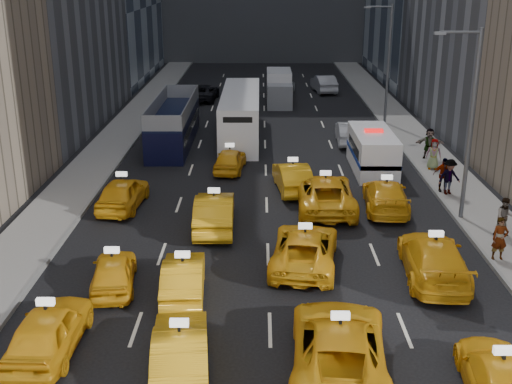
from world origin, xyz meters
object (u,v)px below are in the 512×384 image
at_px(double_decker, 174,122).
at_px(box_truck, 279,88).
at_px(nypd_van, 372,152).
at_px(city_bus, 241,115).
at_px(pedestrian_0, 500,239).

height_order(double_decker, box_truck, double_decker).
bearing_deg(nypd_van, city_bus, 132.86).
relative_size(double_decker, pedestrian_0, 6.00).
bearing_deg(pedestrian_0, nypd_van, 101.50).
height_order(nypd_van, city_bus, city_bus).
relative_size(box_truck, pedestrian_0, 3.56).
bearing_deg(pedestrian_0, box_truck, 101.70).
bearing_deg(nypd_van, double_decker, 152.24).
distance_m(box_truck, pedestrian_0, 33.70).
distance_m(city_bus, box_truck, 12.31).
distance_m(nypd_van, city_bus, 11.44).
bearing_deg(city_bus, pedestrian_0, -59.52).
height_order(double_decker, pedestrian_0, double_decker).
relative_size(city_bus, box_truck, 1.96).
height_order(nypd_van, box_truck, box_truck).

